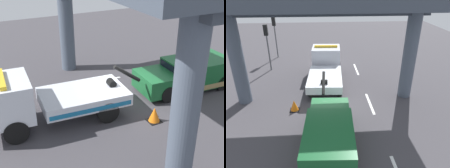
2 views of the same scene
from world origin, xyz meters
The scene contains 6 objects.
ground_plane centered at (0.00, 0.00, -0.05)m, with size 60.00×40.00×0.10m, color #423F44.
lane_stripe_west centered at (-6.00, -2.84, 0.00)m, with size 2.60×0.16×0.01m, color silver.
lane_stripe_mid centered at (0.00, -2.84, 0.00)m, with size 2.60×0.16×0.01m, color silver.
tow_truck_white centered at (4.06, -0.04, 1.20)m, with size 7.31×2.72×2.46m.
towed_van_green centered at (-3.95, 0.00, 0.78)m, with size 5.31×2.47×1.58m.
traffic_cone_orange centered at (-0.42, 2.06, 0.33)m, with size 0.58×0.58×0.69m.
Camera 1 is at (6.30, 11.33, 7.29)m, focal length 47.89 mm.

